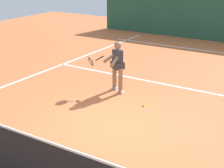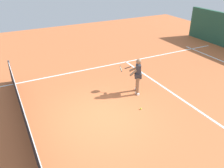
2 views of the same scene
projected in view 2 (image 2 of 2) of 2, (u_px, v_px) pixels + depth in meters
name	position (u px, v px, depth m)	size (l,w,h in m)	color
ground_plane	(103.00, 117.00, 8.64)	(28.36, 28.36, 0.00)	#C66638
service_line_marking	(176.00, 96.00, 10.02)	(8.55, 0.10, 0.01)	white
sideline_right_marking	(68.00, 73.00, 12.02)	(0.10, 19.81, 0.01)	white
court_net	(27.00, 126.00, 7.36)	(9.23, 0.08, 1.08)	#4C4C51
tennis_player	(137.00, 75.00, 9.91)	(1.06, 0.81, 1.55)	#8C6647
tennis_ball_near	(141.00, 109.00, 9.09)	(0.07, 0.07, 0.07)	#D1E533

